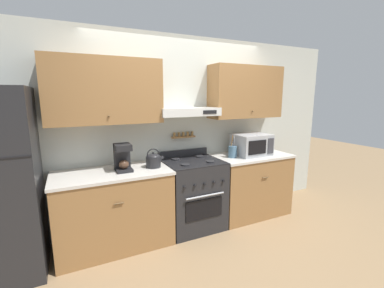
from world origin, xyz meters
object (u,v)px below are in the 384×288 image
object	(u,v)px
stove_range	(193,194)
coffee_maker	(123,157)
tea_kettle	(153,160)
microwave	(252,144)
utensil_crock	(233,151)

from	to	relation	value
stove_range	coffee_maker	size ratio (longest dim) A/B	3.23
tea_kettle	microwave	bearing A→B (deg)	0.69
utensil_crock	coffee_maker	bearing A→B (deg)	178.86
tea_kettle	microwave	xyz separation A→B (m)	(1.49, 0.02, 0.06)
stove_range	tea_kettle	bearing A→B (deg)	-177.16
stove_range	coffee_maker	xyz separation A→B (m)	(-0.90, 0.00, 0.60)
tea_kettle	utensil_crock	size ratio (longest dim) A/B	0.73
stove_range	utensil_crock	size ratio (longest dim) A/B	3.21
tea_kettle	microwave	world-z (taller)	microwave
coffee_maker	utensil_crock	world-z (taller)	utensil_crock
coffee_maker	stove_range	bearing A→B (deg)	-0.20
coffee_maker	microwave	distance (m)	1.85
coffee_maker	tea_kettle	bearing A→B (deg)	-4.80
coffee_maker	microwave	bearing A→B (deg)	-0.37
utensil_crock	stove_range	bearing A→B (deg)	177.48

